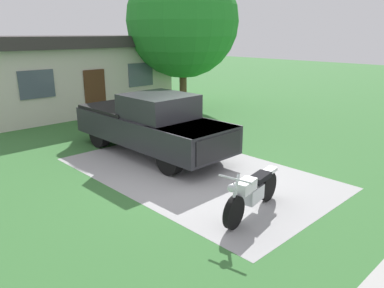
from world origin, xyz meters
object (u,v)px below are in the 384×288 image
object	(u,v)px
shade_tree	(183,21)
neighbor_house	(67,73)
motorcycle	(252,192)
pickup_truck	(150,123)

from	to	relation	value
shade_tree	neighbor_house	bearing A→B (deg)	141.33
motorcycle	shade_tree	world-z (taller)	shade_tree
pickup_truck	neighbor_house	world-z (taller)	neighbor_house
motorcycle	neighbor_house	world-z (taller)	neighbor_house
motorcycle	pickup_truck	world-z (taller)	pickup_truck
motorcycle	shade_tree	bearing A→B (deg)	54.35
pickup_truck	shade_tree	world-z (taller)	shade_tree
neighbor_house	shade_tree	bearing A→B (deg)	-38.67
motorcycle	pickup_truck	xyz separation A→B (m)	(1.02, 4.74, 0.48)
motorcycle	pickup_truck	bearing A→B (deg)	77.84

